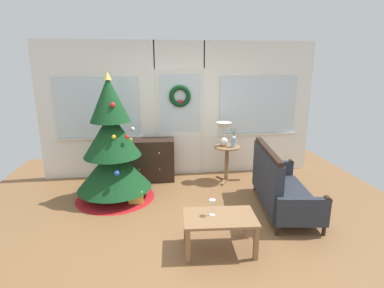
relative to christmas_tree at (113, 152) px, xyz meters
name	(u,v)px	position (x,y,z in m)	size (l,w,h in m)	color
ground_plane	(193,225)	(1.16, -1.03, -0.78)	(6.76, 6.76, 0.00)	brown
back_wall_with_door	(180,110)	(1.16, 1.05, 0.50)	(5.20, 0.19, 2.55)	white
christmas_tree	(113,152)	(0.00, 0.00, 0.00)	(1.27, 1.27, 2.02)	#4C331E
dresser_cabinet	(150,160)	(0.56, 0.76, -0.39)	(0.92, 0.47, 0.78)	black
settee_sofa	(278,186)	(2.48, -0.71, -0.41)	(0.89, 1.65, 0.96)	black
side_table	(227,156)	(1.97, 0.51, -0.30)	(0.50, 0.48, 0.67)	#8E6642
table_lamp	(224,131)	(1.91, 0.55, 0.17)	(0.28, 0.28, 0.44)	silver
flower_vase	(233,141)	(2.07, 0.45, 0.01)	(0.11, 0.10, 0.35)	#99ADBC
coffee_table	(219,221)	(1.39, -1.63, -0.42)	(0.87, 0.57, 0.43)	#8E6642
wine_glass	(212,204)	(1.31, -1.59, -0.21)	(0.08, 0.08, 0.20)	silver
gift_box	(136,196)	(0.35, -0.24, -0.67)	(0.22, 0.20, 0.22)	#D8C64C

